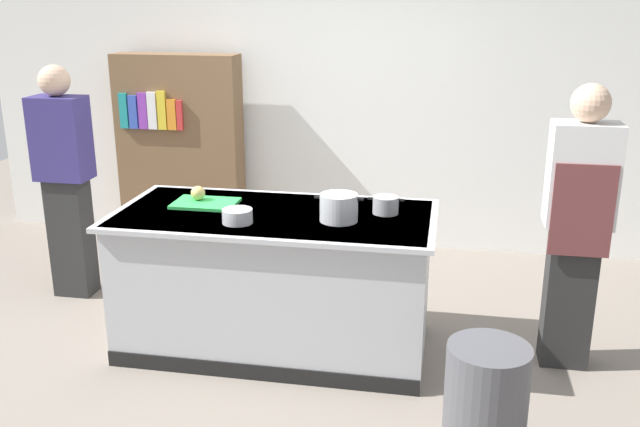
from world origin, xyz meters
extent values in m
plane|color=slate|center=(0.00, 0.00, 0.00)|extent=(10.00, 10.00, 0.00)
cube|color=white|center=(0.00, 2.10, 1.50)|extent=(6.40, 0.12, 3.00)
cube|color=#B7BABF|center=(0.00, 0.00, 0.45)|extent=(1.90, 0.90, 0.90)
cube|color=#B7BABF|center=(0.00, 0.00, 0.89)|extent=(1.98, 0.98, 0.03)
cube|color=black|center=(0.00, -0.46, 0.05)|extent=(1.90, 0.01, 0.10)
cube|color=green|center=(-0.48, 0.09, 0.91)|extent=(0.40, 0.28, 0.02)
sphere|color=tan|center=(-0.53, 0.12, 0.97)|extent=(0.09, 0.09, 0.09)
cylinder|color=#B7BABF|center=(0.41, -0.08, 0.98)|extent=(0.23, 0.23, 0.16)
cube|color=black|center=(0.29, -0.08, 1.04)|extent=(0.04, 0.02, 0.01)
cube|color=black|center=(0.54, -0.08, 1.04)|extent=(0.04, 0.02, 0.01)
cylinder|color=#99999E|center=(0.67, 0.12, 0.95)|extent=(0.16, 0.16, 0.11)
cube|color=black|center=(0.58, 0.12, 0.99)|extent=(0.04, 0.02, 0.01)
cube|color=black|center=(0.77, 0.12, 0.99)|extent=(0.04, 0.02, 0.01)
cylinder|color=#B7BABF|center=(-0.16, -0.23, 0.94)|extent=(0.18, 0.18, 0.08)
cylinder|color=#4C4C51|center=(1.27, -0.96, 0.31)|extent=(0.40, 0.40, 0.61)
cube|color=#282828|center=(1.80, 0.11, 0.45)|extent=(0.28, 0.20, 0.90)
cube|color=silver|center=(1.80, 0.11, 1.20)|extent=(0.38, 0.24, 0.60)
sphere|color=#D3AA8C|center=(1.80, 0.11, 1.61)|extent=(0.22, 0.22, 0.22)
cube|color=brown|center=(1.80, -0.02, 1.02)|extent=(0.34, 0.02, 0.54)
cube|color=#292929|center=(-1.70, 0.53, 0.45)|extent=(0.28, 0.20, 0.90)
cube|color=navy|center=(-1.70, 0.53, 1.20)|extent=(0.38, 0.24, 0.60)
sphere|color=#D3AA8C|center=(-1.70, 0.53, 1.61)|extent=(0.22, 0.22, 0.22)
cube|color=brown|center=(-1.31, 1.80, 0.85)|extent=(1.10, 0.28, 1.70)
cube|color=teal|center=(-1.75, 1.64, 1.22)|extent=(0.07, 0.03, 0.30)
cube|color=#3351B7|center=(-1.66, 1.64, 1.21)|extent=(0.08, 0.03, 0.29)
cube|color=purple|center=(-1.57, 1.64, 1.23)|extent=(0.08, 0.03, 0.31)
cube|color=white|center=(-1.48, 1.64, 1.23)|extent=(0.08, 0.03, 0.32)
cube|color=yellow|center=(-1.40, 1.64, 1.24)|extent=(0.07, 0.03, 0.33)
cube|color=orange|center=(-1.31, 1.64, 1.20)|extent=(0.08, 0.03, 0.26)
cube|color=red|center=(-1.24, 1.64, 1.20)|extent=(0.05, 0.03, 0.25)
camera|label=1|loc=(1.03, -3.98, 2.19)|focal=39.31mm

